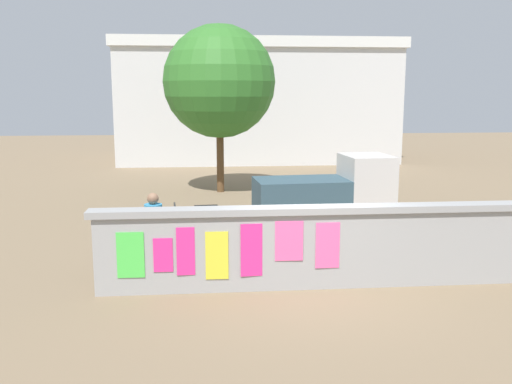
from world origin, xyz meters
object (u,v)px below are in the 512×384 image
motorcycle (200,220)px  bicycle_far (315,241)px  tree_roadside (219,82)px  bicycle_near (459,246)px  person_walking (154,225)px  auto_rickshaw_truck (330,191)px

motorcycle → bicycle_far: bearing=-36.9°
motorcycle → tree_roadside: tree_roadside is taller
motorcycle → bicycle_near: bearing=-24.6°
motorcycle → person_walking: size_ratio=1.17×
person_walking → bicycle_near: bearing=2.0°
auto_rickshaw_truck → bicycle_far: auto_rickshaw_truck is taller
bicycle_near → tree_roadside: (-4.67, 8.96, 3.50)m
motorcycle → bicycle_far: (2.46, -1.85, -0.10)m
auto_rickshaw_truck → person_walking: size_ratio=2.28×
motorcycle → bicycle_near: size_ratio=1.12×
motorcycle → person_walking: bearing=-107.7°
tree_roadside → bicycle_near: bearing=-62.5°
tree_roadside → auto_rickshaw_truck: bearing=-62.4°
auto_rickshaw_truck → motorcycle: bearing=-160.9°
motorcycle → person_walking: person_walking is taller
tree_roadside → bicycle_far: bearing=-78.1°
bicycle_near → bicycle_far: bearing=168.2°
bicycle_far → tree_roadside: tree_roadside is taller
motorcycle → tree_roadside: size_ratio=0.33×
bicycle_near → tree_roadside: size_ratio=0.29×
bicycle_far → motorcycle: bearing=143.1°
auto_rickshaw_truck → bicycle_near: (1.89, -3.65, -0.54)m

